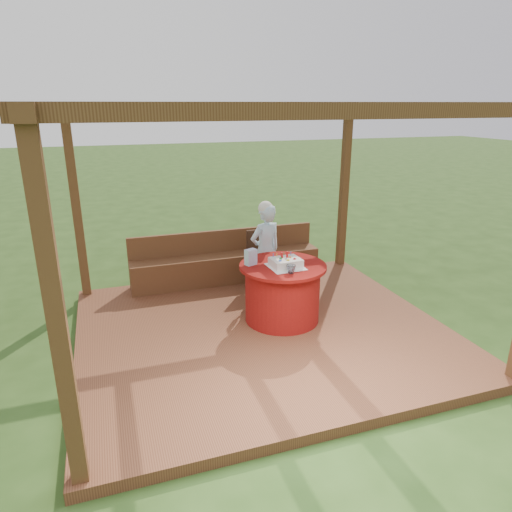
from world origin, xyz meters
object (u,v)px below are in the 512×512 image
Objects in this scene: chair at (263,256)px; elderly_woman at (265,249)px; table at (282,292)px; birthday_cake at (286,263)px; drinking_glass at (291,269)px; bench at (227,265)px; gift_bag at (251,257)px.

elderly_woman is (-0.08, -0.34, 0.22)m from chair.
table is 2.55× the size of birthday_cake.
elderly_woman is (0.06, 0.82, 0.32)m from table.
elderly_woman is 12.73× the size of drinking_glass.
drinking_glass is at bearing -94.19° from elderly_woman.
table is at bearing 90.68° from birthday_cake.
bench is 2.70× the size of table.
birthday_cake is at bearing 83.91° from drinking_glass.
drinking_glass is (-0.08, -1.14, 0.10)m from elderly_woman.
gift_bag is (-0.45, -0.69, 0.15)m from elderly_woman.
chair is 2.03× the size of birthday_cake.
birthday_cake is (-0.14, -1.25, 0.33)m from chair.
table is 0.89m from elderly_woman.
bench is 1.61m from table.
bench is 0.67m from chair.
chair is at bearing 83.55° from birthday_cake.
gift_bag is (-0.39, 0.22, 0.05)m from birthday_cake.
table is 1.25× the size of chair.
table is 0.63m from gift_bag.
chair reaches higher than bench.
drinking_glass is at bearing -96.09° from birthday_cake.
elderly_woman is at bearing -103.71° from chair.
birthday_cake is (0.33, -1.67, 0.55)m from bench.
bench is 26.92× the size of drinking_glass.
elderly_woman reaches higher than gift_bag.
bench is 2.12× the size of elderly_woman.
drinking_glass is (-0.02, -0.23, -0.00)m from birthday_cake.
drinking_glass is at bearing -94.19° from table.
birthday_cake reaches higher than bench.
elderly_woman is at bearing -62.89° from bench.
gift_bag is at bearing 129.00° from drinking_glass.
chair is (0.14, 1.16, 0.11)m from table.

